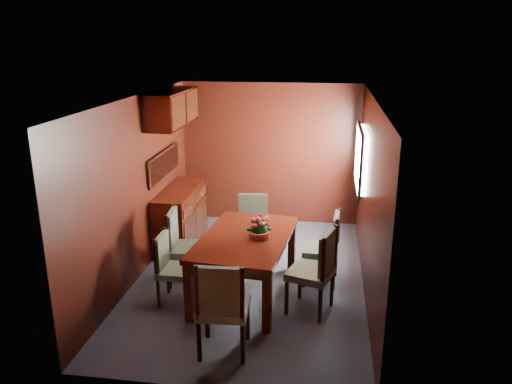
% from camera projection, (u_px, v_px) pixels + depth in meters
% --- Properties ---
extents(ground, '(4.50, 4.50, 0.00)m').
position_uv_depth(ground, '(250.00, 278.00, 6.74)').
color(ground, '#3B4251').
rests_on(ground, ground).
extents(room_shell, '(3.06, 4.52, 2.41)m').
position_uv_depth(room_shell, '(246.00, 154.00, 6.58)').
color(room_shell, black).
rests_on(room_shell, ground).
extents(sideboard, '(0.48, 1.40, 0.90)m').
position_uv_depth(sideboard, '(181.00, 217.00, 7.73)').
color(sideboard, '#350E06').
rests_on(sideboard, ground).
extents(dining_table, '(1.20, 1.76, 0.78)m').
position_uv_depth(dining_table, '(245.00, 245.00, 6.14)').
color(dining_table, '#350E06').
rests_on(dining_table, ground).
extents(chair_left_near, '(0.41, 0.42, 0.89)m').
position_uv_depth(chair_left_near, '(170.00, 264.00, 6.01)').
color(chair_left_near, black).
rests_on(chair_left_near, ground).
extents(chair_left_far, '(0.50, 0.52, 1.01)m').
position_uv_depth(chair_left_far, '(181.00, 242.00, 6.48)').
color(chair_left_far, black).
rests_on(chair_left_far, ground).
extents(chair_right_near, '(0.60, 0.62, 1.05)m').
position_uv_depth(chair_right_near, '(317.00, 267.00, 5.75)').
color(chair_right_near, black).
rests_on(chair_right_near, ground).
extents(chair_right_far, '(0.48, 0.50, 0.98)m').
position_uv_depth(chair_right_far, '(327.00, 244.00, 6.47)').
color(chair_right_far, black).
rests_on(chair_right_far, ground).
extents(chair_head, '(0.53, 0.51, 1.06)m').
position_uv_depth(chair_head, '(222.00, 303.00, 4.95)').
color(chair_head, black).
rests_on(chair_head, ground).
extents(chair_foot, '(0.52, 0.50, 0.96)m').
position_uv_depth(chair_foot, '(253.00, 223.00, 7.23)').
color(chair_foot, black).
rests_on(chair_foot, ground).
extents(flower_centerpiece, '(0.29, 0.29, 0.29)m').
position_uv_depth(flower_centerpiece, '(259.00, 226.00, 6.04)').
color(flower_centerpiece, '#AC4634').
rests_on(flower_centerpiece, dining_table).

